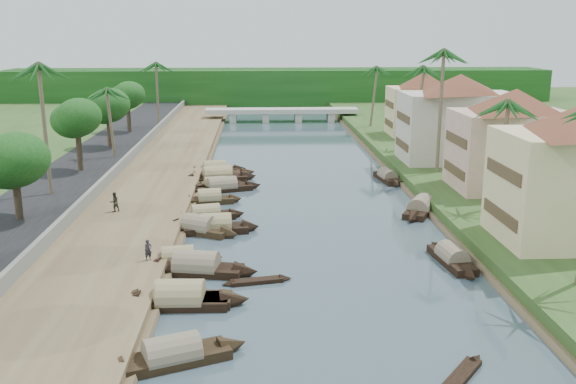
{
  "coord_description": "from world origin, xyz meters",
  "views": [
    {
      "loc": [
        -4.69,
        -46.07,
        16.14
      ],
      "look_at": [
        -1.91,
        10.31,
        2.0
      ],
      "focal_mm": 40.0,
      "sensor_mm": 36.0,
      "label": 1
    }
  ],
  "objects_px": {
    "bridge": "(282,112)",
    "person_near": "(148,250)",
    "sampan_0": "(172,356)",
    "sampan_1": "(180,300)"
  },
  "relations": [
    {
      "from": "bridge",
      "to": "sampan_1",
      "type": "distance_m",
      "value": 82.41
    },
    {
      "from": "sampan_0",
      "to": "sampan_1",
      "type": "bearing_deg",
      "value": 71.25
    },
    {
      "from": "bridge",
      "to": "person_near",
      "type": "xyz_separation_m",
      "value": [
        -12.26,
        -75.83,
        -0.18
      ]
    },
    {
      "from": "sampan_0",
      "to": "sampan_1",
      "type": "distance_m",
      "value": 6.96
    },
    {
      "from": "bridge",
      "to": "sampan_0",
      "type": "relative_size",
      "value": 3.45
    },
    {
      "from": "bridge",
      "to": "person_near",
      "type": "bearing_deg",
      "value": -99.18
    },
    {
      "from": "person_near",
      "to": "sampan_0",
      "type": "bearing_deg",
      "value": -109.07
    },
    {
      "from": "bridge",
      "to": "sampan_0",
      "type": "height_order",
      "value": "bridge"
    },
    {
      "from": "bridge",
      "to": "sampan_0",
      "type": "distance_m",
      "value": 89.27
    },
    {
      "from": "sampan_1",
      "to": "bridge",
      "type": "bearing_deg",
      "value": 84.61
    }
  ]
}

